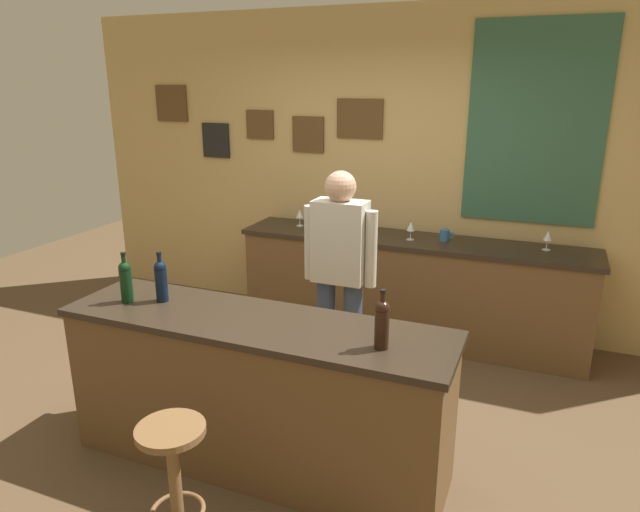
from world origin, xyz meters
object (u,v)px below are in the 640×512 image
wine_bottle_b (161,279)px  wine_glass_b (411,227)px  wine_bottle_c (382,322)px  wine_glass_a (300,214)px  bar_stool (174,468)px  coffee_mug (445,235)px  wine_bottle_a (126,280)px  wine_glass_c (548,237)px  bartender (340,270)px

wine_bottle_b → wine_glass_b: wine_bottle_b is taller
wine_bottle_c → wine_glass_a: wine_bottle_c is taller
bar_stool → coffee_mug: (0.70, 2.83, 0.49)m
wine_bottle_b → bar_stool: bearing=-52.2°
bar_stool → wine_bottle_a: wine_bottle_a is taller
wine_glass_c → bar_stool: bearing=-117.7°
wine_bottle_b → wine_glass_a: bearing=90.7°
bar_stool → wine_bottle_a: bearing=138.9°
wine_bottle_a → bar_stool: bearing=-41.1°
wine_bottle_b → wine_glass_a: size_ratio=1.97×
wine_bottle_c → wine_glass_a: 2.59m
wine_glass_a → coffee_mug: wine_glass_a is taller
bar_stool → coffee_mug: bearing=76.0°
bartender → bar_stool: size_ratio=2.38×
wine_glass_a → wine_glass_b: bearing=-4.5°
bartender → wine_glass_b: bearing=77.8°
wine_glass_c → coffee_mug: (-0.79, -0.03, -0.06)m
wine_bottle_b → coffee_mug: size_ratio=2.45×
bartender → wine_bottle_b: 1.20m
bartender → wine_glass_a: size_ratio=10.45×
wine_glass_b → coffee_mug: bearing=17.3°
wine_bottle_a → wine_bottle_c: same height
coffee_mug → bar_stool: bearing=-104.0°
bar_stool → wine_glass_a: size_ratio=4.39×
wine_glass_c → wine_bottle_c: bearing=-107.9°
wine_bottle_c → coffee_mug: (-0.08, 2.17, -0.11)m
bartender → wine_glass_a: bearing=125.3°
wine_bottle_c → wine_glass_c: bearing=72.1°
wine_bottle_a → wine_glass_c: 3.15m
wine_glass_a → wine_glass_b: 1.06m
wine_bottle_c → bartender: bearing=120.4°
wine_glass_a → wine_glass_c: (2.12, 0.03, 0.00)m
bartender → wine_bottle_c: 1.17m
wine_glass_c → wine_glass_b: bearing=-174.1°
wine_bottle_c → coffee_mug: wine_bottle_c is taller
wine_bottle_a → wine_glass_a: wine_bottle_a is taller
coffee_mug → wine_glass_b: bearing=-162.7°
bar_stool → wine_glass_a: 2.95m
bartender → wine_bottle_b: (-0.80, -0.90, 0.12)m
wine_bottle_c → wine_glass_c: (0.71, 2.19, -0.05)m
wine_glass_b → bar_stool: bearing=-98.9°
bar_stool → wine_glass_a: bearing=102.5°
wine_bottle_b → wine_bottle_c: bearing=-4.5°
wine_bottle_b → coffee_mug: 2.44m
wine_bottle_b → wine_glass_c: bearing=44.8°
wine_glass_b → coffee_mug: (0.27, 0.08, -0.06)m
wine_glass_a → wine_glass_b: same height
wine_bottle_a → wine_bottle_b: 0.20m
bar_stool → wine_glass_c: wine_glass_c is taller
bartender → wine_bottle_c: bartender is taller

